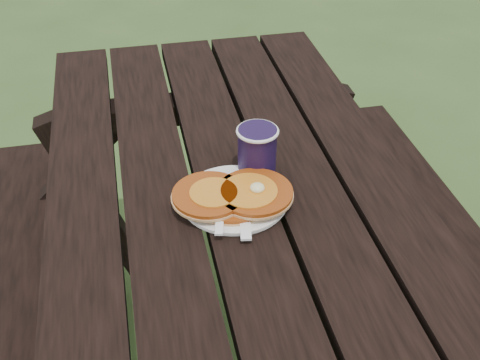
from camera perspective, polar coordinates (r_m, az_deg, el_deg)
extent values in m
cube|color=black|center=(1.12, 1.00, -6.71)|extent=(0.75, 1.80, 0.04)
cylinder|color=white|center=(1.20, -0.55, -1.82)|extent=(0.22, 0.22, 0.01)
cylinder|color=#9E4311|center=(1.18, -0.80, -1.83)|extent=(0.15, 0.15, 0.01)
cylinder|color=#9E4311|center=(1.17, -2.98, -1.45)|extent=(0.14, 0.14, 0.01)
cylinder|color=#9E4311|center=(1.18, 1.42, -1.22)|extent=(0.15, 0.15, 0.01)
cylinder|color=#BA6B1A|center=(1.17, 0.87, -0.98)|extent=(0.11, 0.11, 0.00)
ellipsoid|color=#F4E59E|center=(1.17, 1.65, -0.74)|extent=(0.03, 0.03, 0.02)
cube|color=white|center=(1.16, 0.41, -2.70)|extent=(0.05, 0.18, 0.00)
cylinder|color=black|center=(1.25, 1.64, 2.80)|extent=(0.08, 0.08, 0.10)
torus|color=white|center=(1.23, 1.67, 4.66)|extent=(0.09, 0.09, 0.01)
cylinder|color=black|center=(1.23, 1.67, 4.58)|extent=(0.07, 0.07, 0.01)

